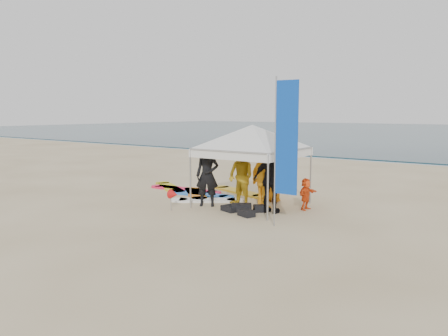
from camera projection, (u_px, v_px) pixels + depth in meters
ground at (176, 228)px, 10.83m from camera, size 120.00×120.00×0.00m
shoreline_foam at (385, 161)px, 25.48m from camera, size 160.00×1.20×0.01m
person_black_a at (207, 175)px, 13.27m from camera, size 0.82×0.74×1.89m
person_yellow at (241, 177)px, 13.32m from camera, size 1.00×0.85×1.80m
person_orange_a at (265, 175)px, 13.07m from camera, size 1.44×1.16×1.95m
person_black_b at (272, 180)px, 12.31m from camera, size 1.15×0.54×1.91m
person_orange_b at (273, 177)px, 14.00m from camera, size 0.77×0.51×1.58m
person_seated at (306, 194)px, 12.80m from camera, size 0.35×0.89×0.94m
canopy_tent at (252, 125)px, 13.11m from camera, size 3.76×3.76×2.83m
feather_flag at (286, 140)px, 10.57m from camera, size 0.63×0.04×3.72m
marker_pennant at (174, 194)px, 12.58m from camera, size 0.28×0.28×0.64m
gear_pile at (243, 209)px, 12.50m from camera, size 1.27×1.11×0.22m
surfboard_spread at (199, 192)px, 15.44m from camera, size 4.83×3.22×0.07m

